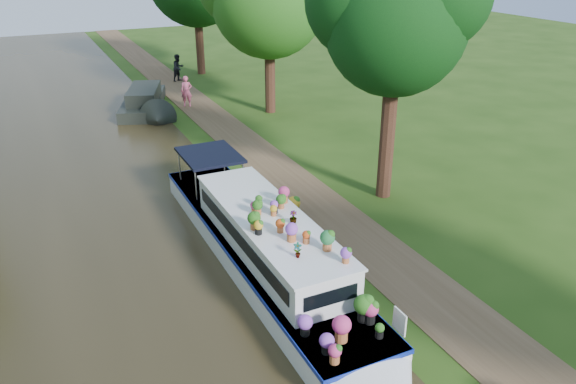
{
  "coord_description": "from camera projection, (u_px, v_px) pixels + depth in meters",
  "views": [
    {
      "loc": [
        -7.74,
        -12.78,
        8.85
      ],
      "look_at": [
        -0.54,
        2.22,
        1.3
      ],
      "focal_mm": 35.0,
      "sensor_mm": 36.0,
      "label": 1
    }
  ],
  "objects": [
    {
      "name": "second_boat",
      "position": [
        144.0,
        101.0,
        31.26
      ],
      "size": [
        3.85,
        7.25,
        1.32
      ],
      "rotation": [
        0.0,
        0.0,
        -0.34
      ],
      "color": "black",
      "rests_on": "canal_water"
    },
    {
      "name": "pedestrian_pink",
      "position": [
        187.0,
        91.0,
        31.89
      ],
      "size": [
        0.74,
        0.62,
        1.73
      ],
      "primitive_type": "imported",
      "rotation": [
        0.0,
        0.0,
        -0.37
      ],
      "color": "#D35795",
      "rests_on": "towpath"
    },
    {
      "name": "plant_boat",
      "position": [
        270.0,
        248.0,
        15.84
      ],
      "size": [
        2.29,
        13.52,
        2.26
      ],
      "color": "white",
      "rests_on": "canal_water"
    },
    {
      "name": "towpath",
      "position": [
        368.0,
        245.0,
        17.67
      ],
      "size": [
        2.2,
        100.0,
        0.03
      ],
      "primitive_type": "cube",
      "color": "brown",
      "rests_on": "ground"
    },
    {
      "name": "pedestrian_dark",
      "position": [
        178.0,
        68.0,
        37.53
      ],
      "size": [
        1.08,
        1.0,
        1.78
      ],
      "primitive_type": "imported",
      "rotation": [
        0.0,
        0.0,
        0.47
      ],
      "color": "black",
      "rests_on": "towpath"
    },
    {
      "name": "tree_near_overhang",
      "position": [
        395.0,
        13.0,
        18.48
      ],
      "size": [
        5.52,
        5.28,
        8.99
      ],
      "color": "#331B11",
      "rests_on": "ground"
    },
    {
      "name": "verge_plant",
      "position": [
        277.0,
        213.0,
        19.36
      ],
      "size": [
        0.35,
        0.3,
        0.39
      ],
      "primitive_type": "imported",
      "rotation": [
        0.0,
        0.0,
        -0.01
      ],
      "color": "#327122",
      "rests_on": "ground"
    },
    {
      "name": "canal_water",
      "position": [
        138.0,
        304.0,
        14.83
      ],
      "size": [
        10.0,
        100.0,
        0.02
      ],
      "primitive_type": "cube",
      "color": "black",
      "rests_on": "ground"
    },
    {
      "name": "ground",
      "position": [
        335.0,
        254.0,
        17.2
      ],
      "size": [
        100.0,
        100.0,
        0.0
      ],
      "primitive_type": "plane",
      "color": "#234110",
      "rests_on": "ground"
    }
  ]
}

